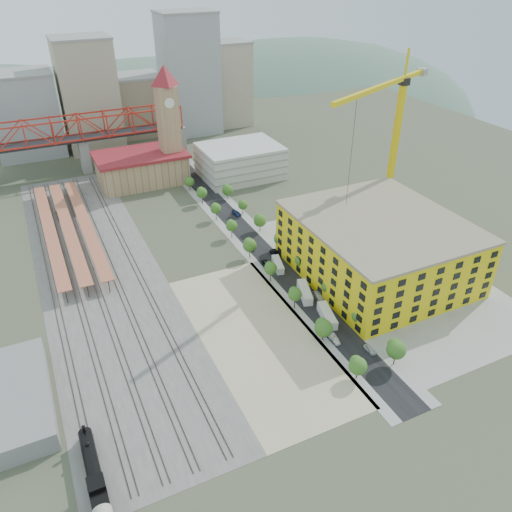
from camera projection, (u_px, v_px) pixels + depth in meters
name	position (u px, v px, depth m)	size (l,w,h in m)	color
ground	(226.00, 273.00, 156.33)	(400.00, 400.00, 0.00)	#474C38
ballast_strip	(99.00, 272.00, 156.61)	(36.00, 165.00, 0.06)	#605E59
dirt_lot	(258.00, 336.00, 130.62)	(28.00, 67.00, 0.06)	tan
street_asphalt	(252.00, 240.00, 173.71)	(12.00, 170.00, 0.06)	black
sidewalk_west	(238.00, 244.00, 171.70)	(3.00, 170.00, 0.04)	gray
sidewalk_east	(266.00, 237.00, 175.72)	(3.00, 170.00, 0.04)	gray
construction_pad	(382.00, 271.00, 157.39)	(50.00, 90.00, 0.06)	gray
rail_tracks	(93.00, 273.00, 155.89)	(26.56, 160.00, 0.18)	#382B23
platform_canopies	(68.00, 227.00, 173.86)	(16.00, 80.00, 4.12)	#B46345
station_hall	(142.00, 168.00, 214.09)	(38.00, 24.00, 13.10)	tan
clock_tower	(168.00, 114.00, 205.77)	(12.00, 12.00, 52.00)	tan
parking_garage	(240.00, 161.00, 219.69)	(34.00, 26.00, 14.00)	silver
truss_bridge	(80.00, 131.00, 218.09)	(94.00, 9.60, 25.60)	gray
construction_building	(378.00, 247.00, 151.38)	(44.60, 50.60, 18.80)	yellow
street_trees	(265.00, 254.00, 166.03)	(15.40, 124.40, 8.00)	#325D1C
skyline	(132.00, 95.00, 256.61)	(133.00, 46.00, 60.00)	#9EA0A3
distant_hills	(160.00, 184.00, 414.58)	(647.00, 264.00, 227.00)	#4C6B59
locomotive	(94.00, 474.00, 93.82)	(3.10, 23.92, 5.98)	black
tower_crane	(392.00, 126.00, 162.09)	(52.64, 25.73, 60.90)	yellow
site_trailer_a	(327.00, 316.00, 135.70)	(2.48, 9.42, 2.58)	silver
site_trailer_b	(327.00, 316.00, 135.82)	(2.63, 9.98, 2.73)	silver
site_trailer_c	(305.00, 292.00, 145.08)	(2.66, 10.10, 2.76)	silver
site_trailer_d	(278.00, 265.00, 158.19)	(2.27, 8.64, 2.36)	silver
car_0	(335.00, 339.00, 128.52)	(1.65, 4.11, 1.40)	white
car_1	(332.00, 337.00, 129.48)	(1.53, 4.37, 1.44)	#9E9FA3
car_2	(266.00, 265.00, 159.12)	(2.36, 5.11, 1.42)	black
car_3	(250.00, 247.00, 168.50)	(1.88, 4.61, 1.34)	navy
car_4	(370.00, 349.00, 125.36)	(1.57, 3.91, 1.33)	silver
car_5	(318.00, 296.00, 144.69)	(1.58, 4.53, 1.49)	gray
car_6	(276.00, 253.00, 165.14)	(2.33, 5.05, 1.40)	black
car_7	(237.00, 213.00, 190.17)	(1.96, 4.82, 1.40)	navy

